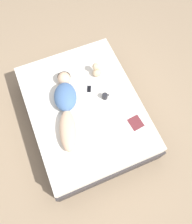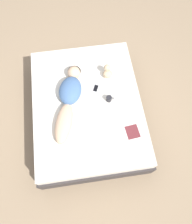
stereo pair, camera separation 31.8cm
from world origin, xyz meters
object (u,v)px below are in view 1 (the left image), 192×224
object	(u,v)px
person	(66,104)
cell_phone	(89,89)
open_magazine	(128,127)
coffee_mug	(105,96)

from	to	relation	value
person	cell_phone	distance (m)	0.46
open_magazine	person	bearing A→B (deg)	131.79
person	cell_phone	world-z (taller)	person
open_magazine	cell_phone	size ratio (longest dim) A/B	3.73
open_magazine	coffee_mug	bearing A→B (deg)	95.45
person	cell_phone	size ratio (longest dim) A/B	8.15
person	coffee_mug	distance (m)	0.60
open_magazine	coffee_mug	distance (m)	0.58
person	coffee_mug	bearing A→B (deg)	8.66
person	open_magazine	size ratio (longest dim) A/B	2.18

